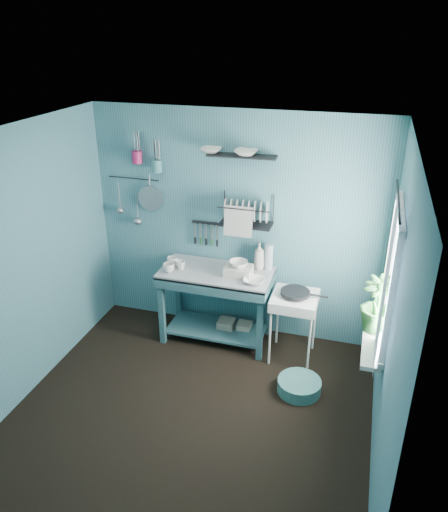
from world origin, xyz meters
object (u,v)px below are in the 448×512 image
(hotplate_stand, at_px, (293,327))
(frying_pan, at_px, (295,292))
(mug_left, at_px, (169,268))
(utensil_cup_magenta, at_px, (137,157))
(mug_mid, at_px, (181,265))
(floor_basin, at_px, (299,386))
(storage_tin_small, at_px, (244,331))
(wash_tub, at_px, (238,271))
(water_bottle, at_px, (269,257))
(dish_rack, at_px, (246,210))
(soap_bottle, at_px, (259,256))
(utensil_cup_teal, at_px, (157,166))
(potted_plant, at_px, (377,304))
(mug_right, at_px, (173,261))
(storage_tin_large, at_px, (226,328))
(work_counter, at_px, (217,305))
(colander, at_px, (150,198))

(hotplate_stand, distance_m, frying_pan, 0.41)
(mug_left, xyz_separation_m, utensil_cup_magenta, (-0.47, 0.40, 1.06))
(mug_mid, relative_size, floor_basin, 0.24)
(storage_tin_small, relative_size, floor_basin, 0.47)
(wash_tub, bearing_deg, water_bottle, 41.63)
(dish_rack, bearing_deg, mug_mid, -167.57)
(mug_left, xyz_separation_m, dish_rack, (0.75, 0.35, 0.60))
(soap_bottle, distance_m, water_bottle, 0.10)
(utensil_cup_teal, bearing_deg, floor_basin, -26.59)
(potted_plant, height_order, floor_basin, potted_plant)
(hotplate_stand, xyz_separation_m, utensil_cup_magenta, (-1.82, 0.34, 1.59))
(utensil_cup_teal, bearing_deg, hotplate_stand, -11.91)
(mug_right, height_order, potted_plant, potted_plant)
(hotplate_stand, relative_size, utensil_cup_teal, 5.70)
(hotplate_stand, bearing_deg, water_bottle, 145.96)
(soap_bottle, bearing_deg, storage_tin_small, -135.00)
(mug_left, height_order, soap_bottle, soap_bottle)
(soap_bottle, distance_m, storage_tin_large, 0.96)
(dish_rack, xyz_separation_m, utensil_cup_teal, (-1.00, 0.05, 0.38))
(work_counter, xyz_separation_m, hotplate_stand, (0.87, -0.10, -0.05))
(mug_mid, relative_size, water_bottle, 0.36)
(storage_tin_large, bearing_deg, utensil_cup_magenta, 169.83)
(utensil_cup_magenta, relative_size, storage_tin_small, 0.65)
(utensil_cup_teal, relative_size, storage_tin_small, 0.65)
(mug_mid, xyz_separation_m, wash_tub, (0.63, 0.04, 0.00))
(hotplate_stand, bearing_deg, soap_bottle, 154.74)
(frying_pan, bearing_deg, soap_bottle, 146.44)
(mug_left, distance_m, potted_plant, 2.18)
(utensil_cup_teal, bearing_deg, utensil_cup_magenta, 180.00)
(water_bottle, relative_size, utensil_cup_teal, 2.15)
(mug_left, distance_m, colander, 0.82)
(work_counter, relative_size, storage_tin_large, 5.44)
(floor_basin, bearing_deg, colander, 154.11)
(mug_right, relative_size, hotplate_stand, 0.17)
(utensil_cup_magenta, relative_size, potted_plant, 0.26)
(mug_mid, xyz_separation_m, utensil_cup_teal, (-0.35, 0.30, 0.98))
(storage_tin_small, bearing_deg, utensil_cup_teal, 171.21)
(frying_pan, relative_size, storage_tin_small, 1.50)
(water_bottle, height_order, storage_tin_small, water_bottle)
(hotplate_stand, height_order, utensil_cup_teal, utensil_cup_teal)
(wash_tub, xyz_separation_m, water_bottle, (0.27, 0.24, 0.09))
(soap_bottle, relative_size, utensil_cup_magenta, 2.30)
(water_bottle, relative_size, storage_tin_large, 1.27)
(utensil_cup_teal, bearing_deg, frying_pan, -11.91)
(storage_tin_large, bearing_deg, soap_bottle, 25.11)
(colander, bearing_deg, mug_left, -49.61)
(potted_plant, bearing_deg, storage_tin_large, 155.69)
(water_bottle, relative_size, floor_basin, 0.66)
(mug_mid, bearing_deg, potted_plant, -16.18)
(frying_pan, relative_size, colander, 1.07)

